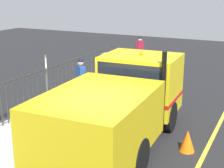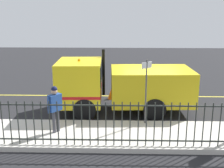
{
  "view_description": "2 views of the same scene",
  "coord_description": "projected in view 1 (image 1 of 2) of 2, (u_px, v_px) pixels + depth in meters",
  "views": [
    {
      "loc": [
        -3.75,
        6.92,
        4.46
      ],
      "look_at": [
        1.21,
        -3.04,
        1.27
      ],
      "focal_mm": 54.45,
      "sensor_mm": 36.0,
      "label": 1
    },
    {
      "loc": [
        12.33,
        -1.38,
        4.45
      ],
      "look_at": [
        1.14,
        -1.7,
        1.55
      ],
      "focal_mm": 45.29,
      "sensor_mm": 36.0,
      "label": 2
    }
  ],
  "objects": [
    {
      "name": "work_truck",
      "position": [
        122.0,
        99.0,
        9.85
      ],
      "size": [
        2.66,
        6.18,
        2.7
      ],
      "rotation": [
        0.0,
        0.0,
        3.18
      ],
      "color": "yellow",
      "rests_on": "ground"
    },
    {
      "name": "utility_cabinet",
      "position": [
        109.0,
        67.0,
        15.95
      ],
      "size": [
        0.63,
        0.39,
        1.29
      ],
      "primitive_type": "cube",
      "color": "gray",
      "rests_on": "sidewalk_slab"
    },
    {
      "name": "street_sign",
      "position": [
        47.0,
        88.0,
        9.46
      ],
      "size": [
        0.34,
        0.41,
        2.51
      ],
      "color": "#4C4C4C",
      "rests_on": "sidewalk_slab"
    },
    {
      "name": "sidewalk_slab",
      "position": [
        15.0,
        141.0,
        10.02
      ],
      "size": [
        2.41,
        20.79,
        0.18
      ],
      "primitive_type": "cube",
      "color": "beige",
      "rests_on": "ground"
    },
    {
      "name": "ground_plane",
      "position": [
        102.0,
        166.0,
        8.8
      ],
      "size": [
        45.75,
        45.75,
        0.0
      ],
      "primitive_type": "plane",
      "color": "#232326",
      "rests_on": "ground"
    },
    {
      "name": "worker_standing",
      "position": [
        81.0,
        75.0,
        12.85
      ],
      "size": [
        0.52,
        0.47,
        1.72
      ],
      "rotation": [
        0.0,
        0.0,
        2.47
      ],
      "color": "#264C99",
      "rests_on": "sidewalk_slab"
    },
    {
      "name": "traffic_cone",
      "position": [
        187.0,
        141.0,
        9.49
      ],
      "size": [
        0.44,
        0.44,
        0.62
      ],
      "primitive_type": "cone",
      "color": "orange",
      "rests_on": "ground"
    },
    {
      "name": "pedestrian_distant",
      "position": [
        140.0,
        48.0,
        18.82
      ],
      "size": [
        0.38,
        0.58,
        1.66
      ],
      "rotation": [
        0.0,
        0.0,
        4.31
      ],
      "color": "maroon",
      "rests_on": "sidewalk_slab"
    }
  ]
}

